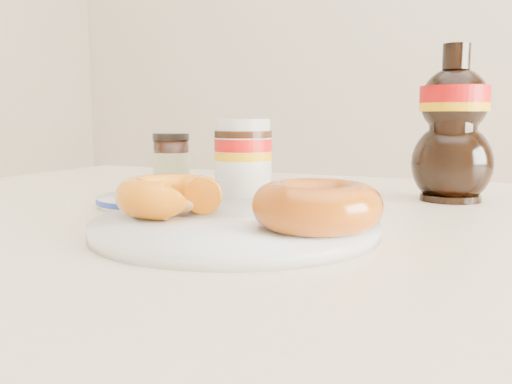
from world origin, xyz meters
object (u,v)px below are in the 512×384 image
at_px(syrup_bottle, 453,124).
at_px(blue_rim_saucer, 149,200).
at_px(donut_whole, 317,206).
at_px(nutella_jar, 243,157).
at_px(dark_jar, 171,163).
at_px(plate, 235,226).
at_px(donut_bitten, 170,195).
at_px(dining_table, 343,291).

distance_m(syrup_bottle, blue_rim_saucer, 0.41).
bearing_deg(blue_rim_saucer, syrup_bottle, 30.76).
xyz_separation_m(donut_whole, nutella_jar, (-0.18, 0.21, 0.02)).
xyz_separation_m(dark_jar, blue_rim_saucer, (0.05, -0.13, -0.04)).
relative_size(plate, donut_bitten, 2.55).
bearing_deg(blue_rim_saucer, nutella_jar, 47.57).
bearing_deg(donut_whole, blue_rim_saucer, 155.84).
height_order(donut_bitten, donut_whole, donut_whole).
xyz_separation_m(plate, syrup_bottle, (0.17, 0.32, 0.10)).
relative_size(nutella_jar, dark_jar, 1.25).
bearing_deg(donut_bitten, dark_jar, 104.94).
bearing_deg(blue_rim_saucer, donut_bitten, -46.55).
bearing_deg(dark_jar, syrup_bottle, 10.33).
bearing_deg(donut_whole, dining_table, 94.31).
height_order(plate, donut_bitten, donut_bitten).
bearing_deg(dining_table, syrup_bottle, 64.60).
relative_size(dining_table, plate, 5.01).
bearing_deg(donut_bitten, dining_table, 20.63).
distance_m(donut_bitten, nutella_jar, 0.21).
bearing_deg(blue_rim_saucer, donut_whole, -24.16).
bearing_deg(donut_whole, nutella_jar, 129.36).
bearing_deg(donut_bitten, blue_rim_saucer, 116.04).
bearing_deg(syrup_bottle, nutella_jar, -156.96).
bearing_deg(nutella_jar, dark_jar, 164.90).
relative_size(donut_whole, syrup_bottle, 0.56).
distance_m(donut_whole, dark_jar, 0.40).
distance_m(dining_table, donut_whole, 0.18).
height_order(dining_table, syrup_bottle, syrup_bottle).
height_order(nutella_jar, blue_rim_saucer, nutella_jar).
bearing_deg(dining_table, donut_whole, -85.69).
relative_size(donut_bitten, blue_rim_saucer, 0.83).
bearing_deg(nutella_jar, dining_table, -26.86).
bearing_deg(dark_jar, donut_bitten, -57.66).
distance_m(dark_jar, blue_rim_saucer, 0.15).
height_order(donut_bitten, blue_rim_saucer, donut_bitten).
distance_m(dining_table, donut_bitten, 0.23).
xyz_separation_m(donut_bitten, dark_jar, (-0.15, 0.24, 0.01)).
relative_size(nutella_jar, syrup_bottle, 0.53).
bearing_deg(syrup_bottle, donut_bitten, -127.98).
bearing_deg(syrup_bottle, dark_jar, -169.67).
xyz_separation_m(donut_bitten, donut_whole, (0.16, -0.01, 0.00)).
height_order(donut_bitten, nutella_jar, nutella_jar).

